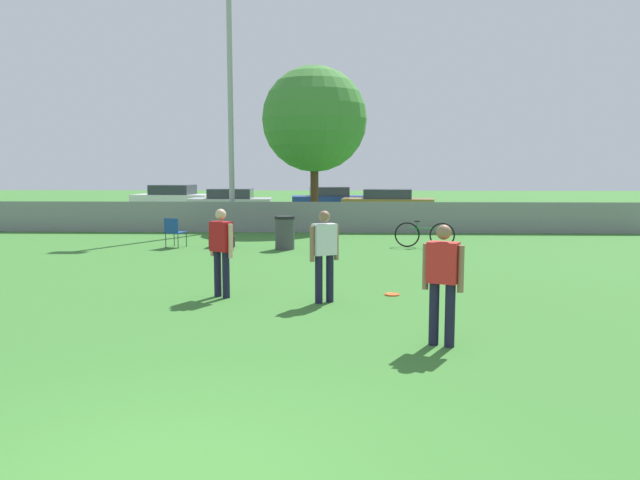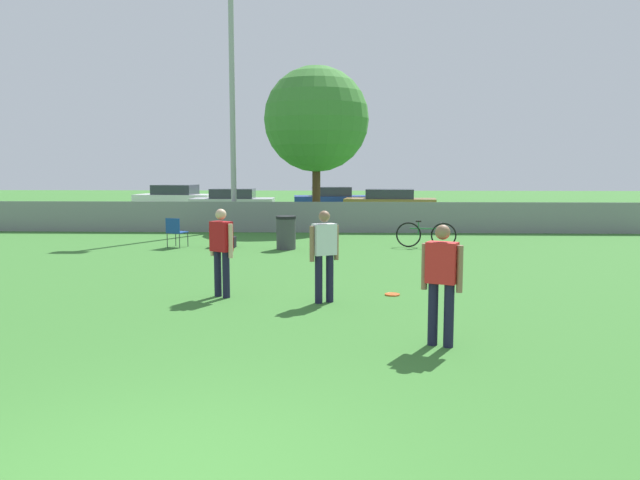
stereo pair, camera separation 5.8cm
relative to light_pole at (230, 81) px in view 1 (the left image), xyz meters
name	(u,v)px [view 1 (the left image)]	position (x,y,z in m)	size (l,w,h in m)	color
fence_backline	(305,217)	(2.73, -0.74, -4.89)	(24.31, 0.07, 1.21)	gray
light_pole	(230,81)	(0.00, 0.00, 0.00)	(0.90, 0.36, 9.32)	#9E9EA3
tree_near_pole	(314,119)	(2.98, 1.75, -1.25)	(4.11, 4.11, 6.25)	#4C331E
player_receiver_white	(324,250)	(3.75, -12.43, -4.54)	(0.49, 0.37, 1.58)	#191933
player_thrower_red	(443,277)	(5.34, -15.00, -4.54)	(0.50, 0.36, 1.58)	#191933
player_defender_red	(221,247)	(1.91, -12.04, -4.54)	(0.46, 0.40, 1.58)	#191933
frisbee_disc	(392,294)	(4.97, -11.76, -5.42)	(0.27, 0.27, 0.03)	#E5591E
folding_chair_sideline	(174,230)	(-0.80, -5.13, -4.94)	(0.60, 0.60, 0.86)	#333338
bicycle_sideline	(425,235)	(6.46, -4.86, -5.06)	(1.72, 0.44, 0.78)	black
trash_bin	(285,233)	(2.44, -5.40, -4.96)	(0.57, 0.57, 0.95)	#3F3F44
gear_bag_sideline	(222,242)	(0.58, -5.08, -5.28)	(0.70, 0.39, 0.34)	black
parked_car_white	(173,198)	(-4.98, 10.18, -4.74)	(4.30, 2.28, 1.41)	black
parked_car_silver	(231,202)	(-1.32, 7.15, -4.78)	(4.00, 1.94, 1.31)	black
parked_car_blue	(329,199)	(3.39, 10.20, -4.79)	(4.06, 2.11, 1.31)	black
parked_car_tan	(388,202)	(6.30, 7.36, -4.78)	(4.54, 2.23, 1.29)	black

